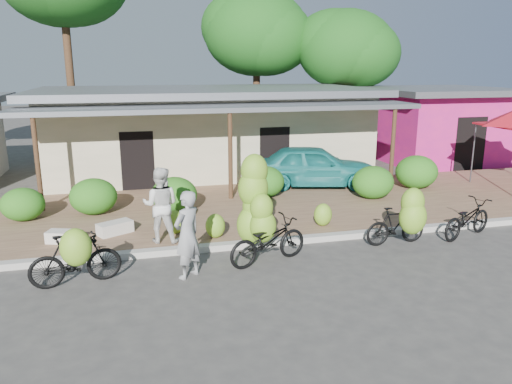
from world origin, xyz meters
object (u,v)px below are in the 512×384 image
teal_van (314,166)px  tree_near_right (341,47)px  bike_left (75,257)px  bike_right (402,220)px  sack_near (115,228)px  sack_far (63,237)px  bike_far_right (467,219)px  bystander (161,205)px  vendor (187,235)px  bike_center (261,221)px  tree_center_right (252,31)px

teal_van → tree_near_right: bearing=-14.2°
bike_left → bike_right: 7.30m
tree_near_right → sack_near: bearing=-134.1°
bike_left → sack_far: 2.50m
tree_near_right → bike_far_right: size_ratio=3.56×
bike_left → sack_far: size_ratio=2.43×
bystander → teal_van: size_ratio=0.43×
vendor → sack_far: bearing=-81.8°
bike_far_right → bystander: (-7.50, 1.24, 0.55)m
bike_left → bystander: bystander is taller
bike_right → bike_center: bearing=85.2°
sack_far → teal_van: (7.81, 3.88, 0.59)m
tree_center_right → bike_center: bearing=-103.2°
bike_left → bike_center: size_ratio=0.77×
bike_far_right → teal_van: teal_van is taller
bike_left → sack_far: bearing=2.5°
tree_center_right → tree_near_right: tree_center_right is taller
bike_left → bike_far_right: (9.29, 0.66, -0.13)m
bike_center → sack_far: bearing=47.5°
bike_right → sack_near: bike_right is taller
vendor → teal_van: size_ratio=0.43×
sack_near → sack_far: 1.24m
bike_right → vendor: (-5.12, -0.44, 0.23)m
tree_near_right → bike_right: bearing=-107.2°
bike_right → bike_far_right: size_ratio=0.82×
bike_far_right → sack_near: bearing=54.7°
sack_near → teal_van: (6.63, 3.54, 0.58)m
bike_far_right → sack_far: (-9.81, 1.76, -0.22)m
tree_center_right → bystander: bearing=-112.1°
vendor → bike_far_right: bearing=146.6°
sack_near → bystander: 1.60m
tree_center_right → teal_van: bearing=-91.1°
sack_far → vendor: size_ratio=0.41×
bystander → teal_van: bystander is taller
tree_center_right → bike_far_right: tree_center_right is taller
vendor → teal_van: vendor is taller
bike_left → tree_center_right: bearing=-34.8°
bike_left → bike_center: bike_center is taller
vendor → bystander: 2.00m
sack_far → bystander: 2.48m
tree_near_right → sack_far: 17.31m
sack_near → sack_far: bearing=-163.9°
tree_center_right → bike_right: tree_center_right is taller
vendor → tree_center_right: bearing=-147.5°
tree_near_right → vendor: size_ratio=3.77×
bike_far_right → tree_near_right: bearing=-31.0°
tree_near_right → bystander: bearing=-128.9°
tree_near_right → bike_center: tree_near_right is taller
bike_right → vendor: 5.14m
vendor → teal_van: 8.17m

